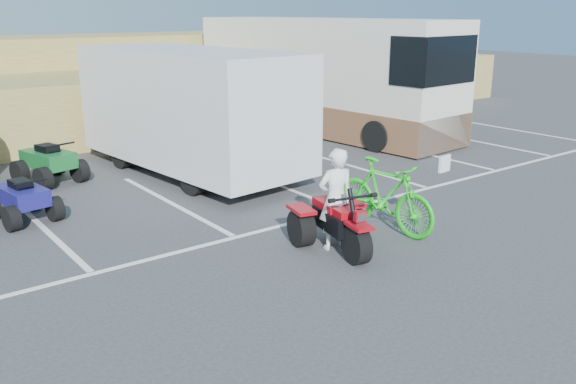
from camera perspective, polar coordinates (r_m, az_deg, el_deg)
ground at (r=9.58m, az=2.85°, el=-8.37°), size 100.00×100.00×0.00m
parking_stripes at (r=13.14m, az=-5.63°, el=-1.35°), size 28.00×5.16×0.01m
grass_embankment at (r=22.96m, az=-22.99°, el=8.81°), size 40.00×8.50×3.10m
red_trike_atv at (r=10.77m, az=4.76°, el=-5.49°), size 1.68×2.01×1.14m
rider at (r=10.59m, az=4.49°, el=-0.67°), size 0.74×0.57×1.81m
green_dirt_bike at (r=11.66m, az=9.05°, el=-0.32°), size 0.83×2.33×1.37m
cargo_trailer at (r=15.69m, az=-9.11°, el=7.81°), size 3.32×6.92×3.12m
rv_motorhome at (r=21.45m, az=3.12°, el=10.14°), size 3.49×10.56×3.73m
quad_atv_blue at (r=13.36m, az=-23.39°, el=-2.41°), size 1.26×1.57×0.93m
quad_atv_green at (r=16.02m, az=-21.28°, el=0.86°), size 1.55×1.85×1.05m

